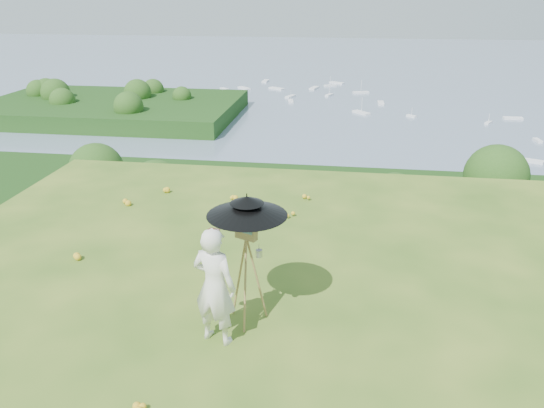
# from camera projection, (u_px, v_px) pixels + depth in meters

# --- Properties ---
(ground) EXTENTS (14.00, 14.00, 0.00)m
(ground) POSITION_uv_depth(u_px,v_px,m) (295.00, 324.00, 7.66)
(ground) COLOR #365E1B
(ground) RESTS_ON ground
(forest_slope) EXTENTS (140.00, 56.00, 22.00)m
(forest_slope) POSITION_uv_depth(u_px,v_px,m) (328.00, 366.00, 50.69)
(forest_slope) COLOR black
(forest_slope) RESTS_ON bay_water
(shoreline_tier) EXTENTS (170.00, 28.00, 8.00)m
(shoreline_tier) POSITION_uv_depth(u_px,v_px,m) (337.00, 245.00, 89.99)
(shoreline_tier) COLOR slate
(shoreline_tier) RESTS_ON bay_water
(bay_water) EXTENTS (700.00, 700.00, 0.00)m
(bay_water) POSITION_uv_depth(u_px,v_px,m) (348.00, 80.00, 240.44)
(bay_water) COLOR slate
(bay_water) RESTS_ON ground
(peninsula) EXTENTS (90.00, 60.00, 12.00)m
(peninsula) POSITION_uv_depth(u_px,v_px,m) (112.00, 100.00, 170.58)
(peninsula) COLOR black
(peninsula) RESTS_ON bay_water
(slope_trees) EXTENTS (110.00, 50.00, 6.00)m
(slope_trees) POSITION_uv_depth(u_px,v_px,m) (334.00, 234.00, 45.40)
(slope_trees) COLOR #1E4314
(slope_trees) RESTS_ON forest_slope
(harbor_town) EXTENTS (110.00, 22.00, 5.00)m
(harbor_town) POSITION_uv_depth(u_px,v_px,m) (339.00, 210.00, 87.53)
(harbor_town) COLOR silver
(harbor_town) RESTS_ON shoreline_tier
(moored_boats) EXTENTS (140.00, 140.00, 0.70)m
(moored_boats) POSITION_uv_depth(u_px,v_px,m) (306.00, 117.00, 169.57)
(moored_boats) COLOR white
(moored_boats) RESTS_ON bay_water
(wildflowers) EXTENTS (10.00, 10.50, 0.12)m
(wildflowers) POSITION_uv_depth(u_px,v_px,m) (296.00, 310.00, 7.86)
(wildflowers) COLOR gold
(wildflowers) RESTS_ON ground
(painter) EXTENTS (0.71, 0.57, 1.69)m
(painter) POSITION_uv_depth(u_px,v_px,m) (214.00, 286.00, 7.00)
(painter) COLOR silver
(painter) RESTS_ON ground
(field_easel) EXTENTS (0.82, 0.82, 1.64)m
(field_easel) POSITION_uv_depth(u_px,v_px,m) (247.00, 271.00, 7.43)
(field_easel) COLOR olive
(field_easel) RESTS_ON ground
(sun_umbrella) EXTENTS (1.40, 1.40, 0.62)m
(sun_umbrella) POSITION_uv_depth(u_px,v_px,m) (247.00, 215.00, 7.13)
(sun_umbrella) COLOR black
(sun_umbrella) RESTS_ON field_easel
(painter_cap) EXTENTS (0.23, 0.26, 0.10)m
(painter_cap) POSITION_uv_depth(u_px,v_px,m) (212.00, 231.00, 6.69)
(painter_cap) COLOR #D4747D
(painter_cap) RESTS_ON painter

